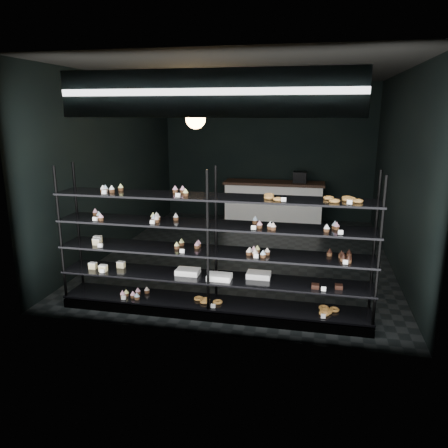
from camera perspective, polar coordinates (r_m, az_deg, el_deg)
name	(u,v)px	position (r m, az deg, el deg)	size (l,w,h in m)	color
room	(248,168)	(7.70, 3.15, 7.30)	(5.01, 6.01, 3.20)	black
display_shelf	(211,268)	(5.59, -1.73, -5.74)	(4.00, 0.50, 1.91)	black
signage	(206,93)	(4.77, -2.41, 16.72)	(3.30, 0.05, 0.50)	#0D1C44
pendant_lamp	(196,119)	(6.95, -3.73, 13.55)	(0.31, 0.31, 0.88)	black
service_counter	(274,202)	(10.30, 6.55, 2.89)	(2.31, 0.65, 1.23)	white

